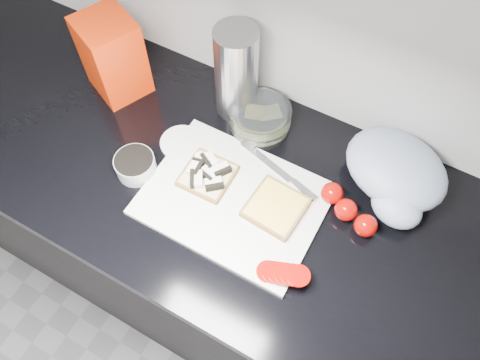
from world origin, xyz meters
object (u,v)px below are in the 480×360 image
(glass_bowl, at_px, (260,118))
(bread_bag, at_px, (113,56))
(steel_canister, at_px, (236,73))
(cutting_board, at_px, (234,200))

(glass_bowl, relative_size, bread_bag, 0.72)
(glass_bowl, distance_m, steel_canister, 0.13)
(glass_bowl, xyz_separation_m, steel_canister, (-0.08, 0.03, 0.09))
(glass_bowl, height_order, steel_canister, steel_canister)
(bread_bag, height_order, steel_canister, steel_canister)
(steel_canister, bearing_deg, glass_bowl, -17.34)
(glass_bowl, xyz_separation_m, bread_bag, (-0.39, -0.06, 0.07))
(bread_bag, bearing_deg, cutting_board, 4.04)
(glass_bowl, relative_size, steel_canister, 0.62)
(cutting_board, relative_size, glass_bowl, 2.59)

